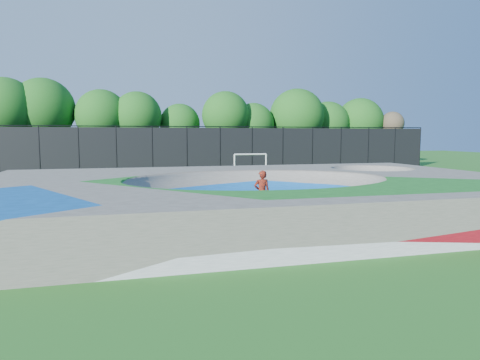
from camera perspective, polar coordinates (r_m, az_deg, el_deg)
name	(u,v)px	position (r m, az deg, el deg)	size (l,w,h in m)	color
ground	(258,214)	(17.80, 2.41, -4.50)	(120.00, 120.00, 0.00)	#1E5D19
skate_deck	(258,196)	(17.68, 2.42, -2.11)	(22.00, 14.00, 1.50)	gray
skater	(262,193)	(17.50, 2.94, -1.68)	(0.66, 0.43, 1.82)	red
skateboard	(262,214)	(17.64, 2.92, -4.52)	(0.78, 0.22, 0.05)	black
soccer_goal	(250,161)	(33.91, 1.40, 2.61)	(2.73, 0.12, 1.80)	white
fence	(187,148)	(38.08, -7.08, 4.23)	(48.09, 0.09, 4.04)	black
treeline	(147,115)	(42.84, -12.26, 8.41)	(52.03, 7.88, 8.51)	#453122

